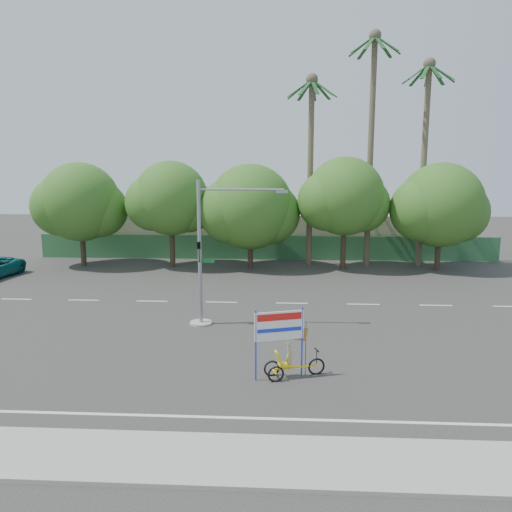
{
  "coord_description": "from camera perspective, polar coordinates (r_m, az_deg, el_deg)",
  "views": [
    {
      "loc": [
        1.49,
        -19.3,
        7.57
      ],
      "look_at": [
        0.23,
        3.49,
        3.5
      ],
      "focal_mm": 35.0,
      "sensor_mm": 36.0,
      "label": 1
    }
  ],
  "objects": [
    {
      "name": "ground",
      "position": [
        20.78,
        -1.18,
        -11.25
      ],
      "size": [
        120.0,
        120.0,
        0.0
      ],
      "primitive_type": "plane",
      "color": "#33302D",
      "rests_on": "ground"
    },
    {
      "name": "sidewalk_near",
      "position": [
        14.06,
        -3.67,
        -22.19
      ],
      "size": [
        50.0,
        2.4,
        0.12
      ],
      "primitive_type": "cube",
      "color": "gray",
      "rests_on": "ground"
    },
    {
      "name": "fence",
      "position": [
        41.35,
        1.06,
        0.97
      ],
      "size": [
        38.0,
        0.08,
        2.0
      ],
      "primitive_type": "cube",
      "color": "#336B3D",
      "rests_on": "ground"
    },
    {
      "name": "building_left",
      "position": [
        47.06,
        -11.01,
        3.13
      ],
      "size": [
        12.0,
        8.0,
        4.0
      ],
      "primitive_type": "cube",
      "color": "beige",
      "rests_on": "ground"
    },
    {
      "name": "building_right",
      "position": [
        46.12,
        11.27,
        2.73
      ],
      "size": [
        14.0,
        8.0,
        3.6
      ],
      "primitive_type": "cube",
      "color": "beige",
      "rests_on": "ground"
    },
    {
      "name": "tree_far_left",
      "position": [
        40.5,
        -19.5,
        5.56
      ],
      "size": [
        7.14,
        6.0,
        7.96
      ],
      "color": "#473828",
      "rests_on": "ground"
    },
    {
      "name": "tree_left",
      "position": [
        38.34,
        -9.76,
        6.21
      ],
      "size": [
        6.66,
        5.6,
        8.07
      ],
      "color": "#473828",
      "rests_on": "ground"
    },
    {
      "name": "tree_center",
      "position": [
        37.51,
        -0.73,
        5.36
      ],
      "size": [
        7.62,
        6.4,
        7.85
      ],
      "color": "#473828",
      "rests_on": "ground"
    },
    {
      "name": "tree_right",
      "position": [
        37.64,
        10.03,
        6.4
      ],
      "size": [
        6.9,
        5.8,
        8.36
      ],
      "color": "#473828",
      "rests_on": "ground"
    },
    {
      "name": "tree_far_right",
      "position": [
        39.13,
        20.27,
        5.2
      ],
      "size": [
        7.38,
        6.2,
        7.94
      ],
      "color": "#473828",
      "rests_on": "ground"
    },
    {
      "name": "palm_tall",
      "position": [
        39.45,
        13.06,
        14.07
      ],
      "size": [
        3.73,
        3.79,
        17.45
      ],
      "color": "#70604C",
      "rests_on": "ground"
    },
    {
      "name": "palm_mid",
      "position": [
        40.24,
        18.74,
        12.19
      ],
      "size": [
        3.73,
        3.79,
        15.45
      ],
      "color": "#70604C",
      "rests_on": "ground"
    },
    {
      "name": "palm_short",
      "position": [
        38.87,
        6.27,
        11.95
      ],
      "size": [
        3.73,
        3.79,
        14.45
      ],
      "color": "#70604C",
      "rests_on": "ground"
    },
    {
      "name": "traffic_signal",
      "position": [
        24.02,
        -5.72,
        -1.1
      ],
      "size": [
        4.72,
        1.1,
        7.0
      ],
      "color": "gray",
      "rests_on": "ground"
    },
    {
      "name": "trike_billboard",
      "position": [
        18.39,
        3.43,
        -10.62
      ],
      "size": [
        2.59,
        1.08,
        2.64
      ],
      "rotation": [
        0.0,
        0.0,
        0.3
      ],
      "color": "black",
      "rests_on": "ground"
    }
  ]
}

